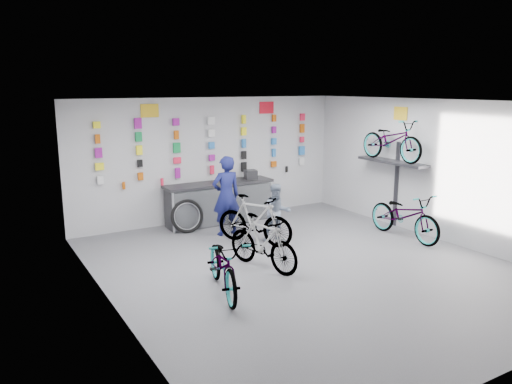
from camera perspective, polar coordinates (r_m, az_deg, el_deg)
floor at (r=9.34m, az=5.70°, el=-8.50°), size 8.00×8.00×0.00m
ceiling at (r=8.75m, az=6.12°, el=10.22°), size 8.00×8.00×0.00m
wall_back at (r=12.32m, az=-5.21°, el=3.74°), size 7.00×0.00×7.00m
wall_left at (r=7.44m, az=-16.37°, el=-2.20°), size 0.00×8.00×8.00m
wall_right at (r=11.33m, az=20.32°, el=2.31°), size 0.00×8.00×8.00m
counter at (r=12.10m, az=-4.18°, el=-1.27°), size 2.70×0.66×1.00m
merch_wall at (r=12.20m, az=-5.27°, el=5.09°), size 5.57×0.08×1.57m
wall_bracket at (r=11.99m, az=15.36°, el=2.96°), size 0.39×1.90×2.00m
sign_left at (r=11.63m, az=-12.06°, el=9.08°), size 0.42×0.02×0.30m
sign_right at (r=12.95m, az=1.22°, el=9.62°), size 0.42×0.02×0.30m
sign_side at (r=11.98m, az=16.19°, el=8.62°), size 0.02×0.40×0.30m
bike_left at (r=8.05m, az=-3.75°, el=-8.29°), size 1.06×1.91×0.95m
bike_center at (r=9.04m, az=0.78°, el=-5.80°), size 0.88×1.72×0.99m
bike_right at (r=11.32m, az=16.64°, el=-2.56°), size 0.70×1.96×1.03m
bike_service at (r=10.44m, az=-0.15°, el=-3.20°), size 1.32×1.74×1.04m
bike_wall at (r=11.86m, az=15.25°, el=5.74°), size 0.63×1.80×0.95m
clerk at (r=11.02m, az=-3.43°, el=-0.44°), size 0.67×0.46×1.78m
customer at (r=10.61m, az=2.43°, el=-2.39°), size 0.71×0.62×1.25m
spare_wheel at (r=11.40m, az=-7.88°, el=-2.76°), size 0.78×0.27×0.77m
register at (r=12.39m, az=-0.61°, el=2.01°), size 0.34×0.35×0.22m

